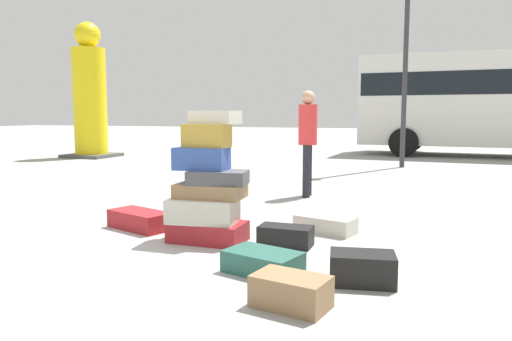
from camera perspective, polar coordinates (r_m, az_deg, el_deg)
The scene contains 11 objects.
ground_plane at distance 5.51m, azimuth -8.50°, elevation -7.43°, with size 80.00×80.00×0.00m, color #9E9E99.
suitcase_tower at distance 5.14m, azimuth -5.69°, elevation -2.13°, with size 0.84×0.65×1.37m.
suitcase_black_behind_tower at distance 4.99m, azimuth 3.50°, elevation -7.66°, with size 0.54×0.28×0.21m, color black.
suitcase_cream_foreground_near at distance 5.58m, azimuth 8.12°, elevation -6.25°, with size 0.67×0.32×0.19m, color beige.
suitcase_teal_right_side at distance 4.17m, azimuth 0.81°, elevation -10.69°, with size 0.62×0.38×0.19m, color #26594C.
suitcase_maroon_left_side at distance 5.86m, azimuth -13.45°, elevation -5.65°, with size 0.77×0.37×0.21m, color maroon.
suitcase_brown_foreground_far at distance 3.48m, azimuth 4.12°, elevation -13.96°, with size 0.52×0.32×0.22m, color olive.
suitcase_black_white_trunk at distance 4.00m, azimuth 12.37°, elevation -11.14°, with size 0.51×0.32×0.25m, color black.
person_bearded_onlooker at distance 7.84m, azimuth 6.09°, elevation 4.31°, with size 0.30×0.34×1.70m.
yellow_dummy_statue at distance 15.84m, azimuth -18.91°, elevation 8.06°, with size 1.39×1.39×4.07m.
parked_bus at distance 16.89m, azimuth 26.68°, elevation 7.67°, with size 8.38×3.09×3.15m.
Camera 1 is at (2.50, -4.72, 1.34)m, focal length 34.11 mm.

